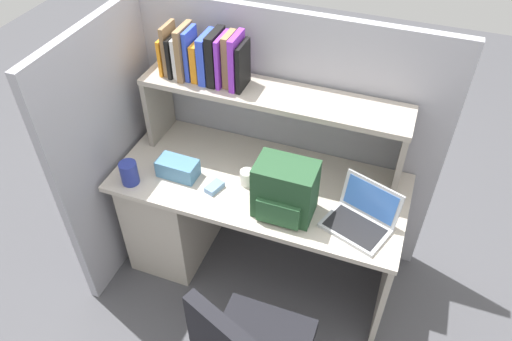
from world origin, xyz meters
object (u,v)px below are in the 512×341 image
Objects in this scene: tissue_box at (178,168)px; snack_canister at (129,173)px; paper_cup at (247,177)px; laptop at (361,217)px; computer_mouse at (214,187)px; backpack at (285,191)px.

snack_canister reaches higher than tissue_box.
snack_canister is at bearing -160.63° from paper_cup.
laptop reaches higher than tissue_box.
paper_cup is 0.39× the size of tissue_box.
computer_mouse is at bearing -178.25° from laptop.
laptop is 2.84× the size of snack_canister.
paper_cup is at bearing 52.85° from computer_mouse.
snack_canister is at bearing -149.38° from computer_mouse.
backpack reaches higher than laptop.
backpack is 3.53× the size of paper_cup.
laptop is 1.24m from snack_canister.
backpack is 0.64m from tissue_box.
tissue_box is at bearing -171.42° from computer_mouse.
laptop is 1.24× the size of backpack.
computer_mouse is 0.24m from tissue_box.
tissue_box is at bearing 179.31° from laptop.
backpack is at bearing -172.82° from laptop.
backpack is 0.42m from computer_mouse.
backpack is 1.38× the size of tissue_box.
backpack reaches higher than paper_cup.
tissue_box reaches higher than paper_cup.
snack_canister is (-0.45, -0.11, 0.05)m from computer_mouse.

